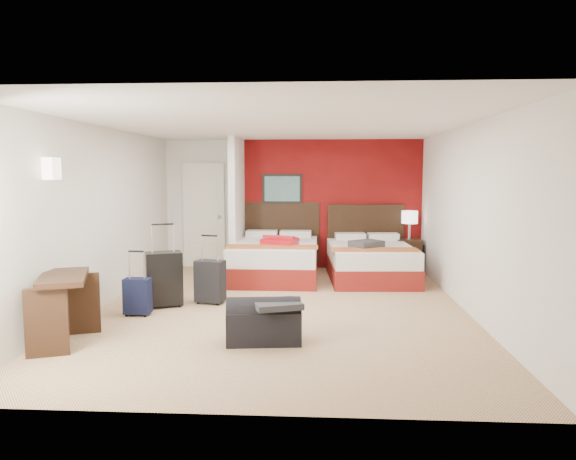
# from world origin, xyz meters

# --- Properties ---
(ground) EXTENTS (6.50, 6.50, 0.00)m
(ground) POSITION_xyz_m (0.00, 0.00, 0.00)
(ground) COLOR tan
(ground) RESTS_ON ground
(room_walls) EXTENTS (5.02, 6.52, 2.50)m
(room_walls) POSITION_xyz_m (-1.40, 1.42, 1.26)
(room_walls) COLOR silver
(room_walls) RESTS_ON ground
(red_accent_panel) EXTENTS (3.50, 0.04, 2.50)m
(red_accent_panel) POSITION_xyz_m (0.75, 3.23, 1.25)
(red_accent_panel) COLOR maroon
(red_accent_panel) RESTS_ON ground
(partition_wall) EXTENTS (0.12, 1.20, 2.50)m
(partition_wall) POSITION_xyz_m (-1.00, 2.61, 1.25)
(partition_wall) COLOR silver
(partition_wall) RESTS_ON ground
(entry_door) EXTENTS (0.82, 0.06, 2.05)m
(entry_door) POSITION_xyz_m (-1.75, 3.20, 1.02)
(entry_door) COLOR silver
(entry_door) RESTS_ON ground
(bed_left) EXTENTS (1.49, 2.12, 0.64)m
(bed_left) POSITION_xyz_m (-0.25, 2.12, 0.32)
(bed_left) COLOR white
(bed_left) RESTS_ON ground
(bed_right) EXTENTS (1.52, 2.09, 0.60)m
(bed_right) POSITION_xyz_m (1.42, 2.10, 0.30)
(bed_right) COLOR silver
(bed_right) RESTS_ON ground
(red_suitcase_open) EXTENTS (0.78, 0.92, 0.10)m
(red_suitcase_open) POSITION_xyz_m (-0.15, 2.02, 0.68)
(red_suitcase_open) COLOR red
(red_suitcase_open) RESTS_ON bed_left
(jacket_bundle) EXTENTS (0.63, 0.62, 0.12)m
(jacket_bundle) POSITION_xyz_m (1.32, 1.80, 0.66)
(jacket_bundle) COLOR #3E3F44
(jacket_bundle) RESTS_ON bed_right
(nightstand) EXTENTS (0.47, 0.47, 0.62)m
(nightstand) POSITION_xyz_m (2.21, 2.88, 0.31)
(nightstand) COLOR black
(nightstand) RESTS_ON ground
(table_lamp) EXTENTS (0.38, 0.38, 0.53)m
(table_lamp) POSITION_xyz_m (2.21, 2.88, 0.89)
(table_lamp) COLOR silver
(table_lamp) RESTS_ON nightstand
(suitcase_black) EXTENTS (0.57, 0.47, 0.73)m
(suitcase_black) POSITION_xyz_m (-1.63, 0.01, 0.37)
(suitcase_black) COLOR black
(suitcase_black) RESTS_ON ground
(suitcase_charcoal) EXTENTS (0.44, 0.33, 0.59)m
(suitcase_charcoal) POSITION_xyz_m (-1.02, 0.23, 0.29)
(suitcase_charcoal) COLOR black
(suitcase_charcoal) RESTS_ON ground
(suitcase_navy) EXTENTS (0.34, 0.21, 0.46)m
(suitcase_navy) POSITION_xyz_m (-1.84, -0.47, 0.23)
(suitcase_navy) COLOR black
(suitcase_navy) RESTS_ON ground
(duffel_bag) EXTENTS (0.85, 0.52, 0.41)m
(duffel_bag) POSITION_xyz_m (-0.08, -1.47, 0.20)
(duffel_bag) COLOR black
(duffel_bag) RESTS_ON ground
(jacket_draped) EXTENTS (0.60, 0.56, 0.07)m
(jacket_draped) POSITION_xyz_m (0.07, -1.52, 0.44)
(jacket_draped) COLOR #313136
(jacket_draped) RESTS_ON duffel_bag
(desk) EXTENTS (0.75, 1.02, 0.77)m
(desk) POSITION_xyz_m (-2.21, -1.68, 0.38)
(desk) COLOR black
(desk) RESTS_ON ground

